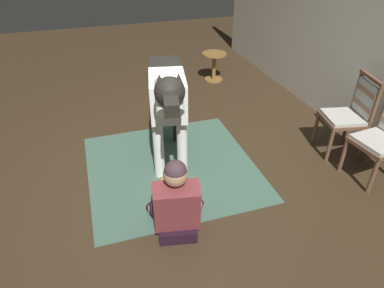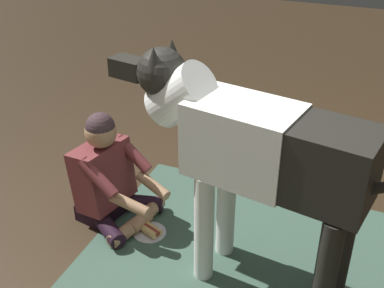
% 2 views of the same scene
% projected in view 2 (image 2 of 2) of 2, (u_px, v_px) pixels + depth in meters
% --- Properties ---
extents(ground_plane, '(14.02, 14.02, 0.00)m').
position_uv_depth(ground_plane, '(227.00, 259.00, 3.08)').
color(ground_plane, '#342718').
extents(area_rug, '(1.90, 1.92, 0.01)m').
position_uv_depth(area_rug, '(232.00, 271.00, 2.99)').
color(area_rug, '#3C594A').
rests_on(area_rug, ground).
extents(person_sitting_on_floor, '(0.66, 0.57, 0.80)m').
position_uv_depth(person_sitting_on_floor, '(109.00, 178.00, 3.29)').
color(person_sitting_on_floor, black).
rests_on(person_sitting_on_floor, ground).
extents(large_dog, '(1.71, 0.54, 1.35)m').
position_uv_depth(large_dog, '(254.00, 151.00, 2.53)').
color(large_dog, white).
rests_on(large_dog, ground).
extents(hot_dog_on_plate, '(0.22, 0.22, 0.06)m').
position_uv_depth(hot_dog_on_plate, '(149.00, 230.00, 3.29)').
color(hot_dog_on_plate, silver).
rests_on(hot_dog_on_plate, ground).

